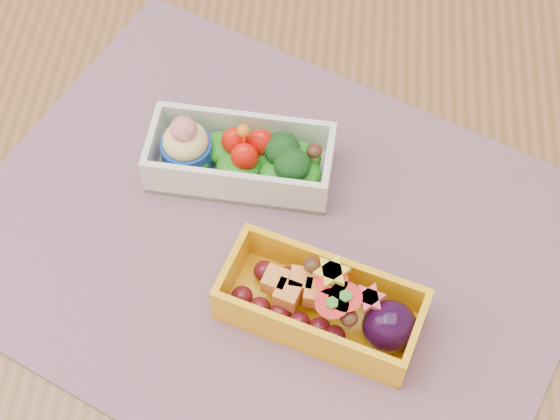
# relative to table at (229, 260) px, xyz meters

# --- Properties ---
(table) EXTENTS (1.20, 0.80, 0.75)m
(table) POSITION_rel_table_xyz_m (0.00, 0.00, 0.00)
(table) COLOR brown
(table) RESTS_ON ground
(placemat) EXTENTS (0.57, 0.52, 0.00)m
(placemat) POSITION_rel_table_xyz_m (0.04, -0.04, 0.10)
(placemat) COLOR #8A5F68
(placemat) RESTS_ON table
(bento_white) EXTENTS (0.15, 0.07, 0.06)m
(bento_white) POSITION_rel_table_xyz_m (0.01, 0.03, 0.12)
(bento_white) COLOR silver
(bento_white) RESTS_ON placemat
(bento_yellow) EXTENTS (0.16, 0.11, 0.05)m
(bento_yellow) POSITION_rel_table_xyz_m (0.09, -0.10, 0.12)
(bento_yellow) COLOR #F9AC0C
(bento_yellow) RESTS_ON placemat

